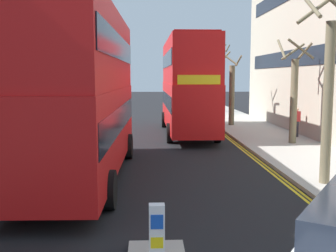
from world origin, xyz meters
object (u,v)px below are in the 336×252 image
object	(u,v)px
double_decker_bus_oncoming	(187,83)
double_decker_bus_away	(83,89)
keep_left_bollard	(157,237)
pedestrian_far	(297,122)

from	to	relation	value
double_decker_bus_oncoming	double_decker_bus_away	bearing A→B (deg)	-112.73
keep_left_bollard	double_decker_bus_oncoming	bearing A→B (deg)	83.00
pedestrian_far	keep_left_bollard	bearing A→B (deg)	-117.76
keep_left_bollard	double_decker_bus_away	size ratio (longest dim) A/B	0.10
keep_left_bollard	pedestrian_far	xyz separation A→B (m)	(7.96, 15.13, 0.38)
double_decker_bus_oncoming	pedestrian_far	world-z (taller)	double_decker_bus_oncoming
double_decker_bus_away	double_decker_bus_oncoming	size ratio (longest dim) A/B	1.00
keep_left_bollard	pedestrian_far	size ratio (longest dim) A/B	0.69
double_decker_bus_away	pedestrian_far	size ratio (longest dim) A/B	6.70
keep_left_bollard	double_decker_bus_away	distance (m)	7.62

